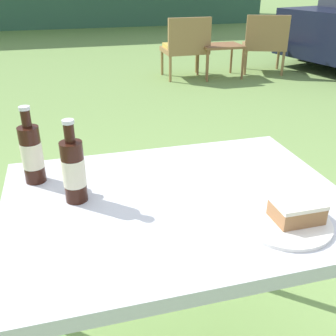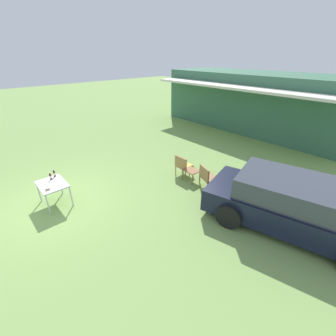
# 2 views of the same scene
# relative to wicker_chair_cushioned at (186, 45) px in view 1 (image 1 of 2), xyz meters

# --- Properties ---
(wicker_chair_cushioned) EXTENTS (0.57, 0.48, 0.79)m
(wicker_chair_cushioned) POSITION_rel_wicker_chair_cushioned_xyz_m (0.00, 0.00, 0.00)
(wicker_chair_cushioned) COLOR #9E7547
(wicker_chair_cushioned) RESTS_ON ground_plane
(wicker_chair_plain) EXTENTS (0.70, 0.64, 0.79)m
(wicker_chair_plain) POSITION_rel_wicker_chair_cushioned_xyz_m (1.15, -0.02, 0.01)
(wicker_chair_plain) COLOR #9E7547
(wicker_chair_plain) RESTS_ON ground_plane
(garden_side_table) EXTENTS (0.55, 0.43, 0.43)m
(garden_side_table) POSITION_rel_wicker_chair_cushioned_xyz_m (0.47, -0.08, -0.05)
(garden_side_table) COLOR brown
(garden_side_table) RESTS_ON ground_plane
(patio_table) EXTENTS (0.98, 0.73, 0.72)m
(patio_table) POSITION_rel_wicker_chair_cushioned_xyz_m (-1.35, -4.20, 0.22)
(patio_table) COLOR silver
(patio_table) RESTS_ON ground_plane
(cake_on_plate) EXTENTS (0.24, 0.24, 0.06)m
(cake_on_plate) POSITION_rel_wicker_chair_cushioned_xyz_m (-1.10, -4.40, 0.31)
(cake_on_plate) COLOR white
(cake_on_plate) RESTS_ON patio_table
(cola_bottle_near) EXTENTS (0.06, 0.06, 0.24)m
(cola_bottle_near) POSITION_rel_wicker_chair_cushioned_xyz_m (-1.63, -4.13, 0.38)
(cola_bottle_near) COLOR black
(cola_bottle_near) RESTS_ON patio_table
(cola_bottle_far) EXTENTS (0.06, 0.06, 0.24)m
(cola_bottle_far) POSITION_rel_wicker_chair_cushioned_xyz_m (-1.74, -3.99, 0.38)
(cola_bottle_far) COLOR black
(cola_bottle_far) RESTS_ON patio_table
(fork) EXTENTS (0.16, 0.06, 0.01)m
(fork) POSITION_rel_wicker_chair_cushioned_xyz_m (-1.16, -4.38, 0.29)
(fork) COLOR silver
(fork) RESTS_ON patio_table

